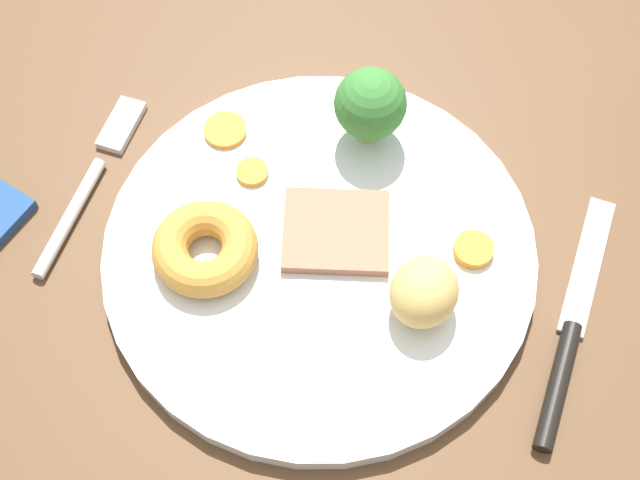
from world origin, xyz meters
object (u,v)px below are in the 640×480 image
(dinner_plate, at_px, (320,252))
(carrot_coin_back, at_px, (474,250))
(carrot_coin_front, at_px, (225,130))
(fork, at_px, (92,178))
(knife, at_px, (569,339))
(roast_potato_left, at_px, (424,292))
(meat_slice_main, at_px, (337,227))
(carrot_coin_side, at_px, (252,172))
(yorkshire_pudding, at_px, (205,248))
(broccoli_floret, at_px, (370,105))

(dinner_plate, bearing_deg, carrot_coin_back, 14.74)
(carrot_coin_front, relative_size, fork, 0.20)
(dinner_plate, height_order, knife, dinner_plate)
(roast_potato_left, relative_size, carrot_coin_front, 1.55)
(meat_slice_main, bearing_deg, knife, -10.00)
(carrot_coin_side, bearing_deg, dinner_plate, -34.20)
(meat_slice_main, bearing_deg, yorkshire_pudding, -150.03)
(roast_potato_left, bearing_deg, fork, 171.95)
(roast_potato_left, height_order, broccoli_floret, broccoli_floret)
(roast_potato_left, xyz_separation_m, carrot_coin_back, (0.02, 0.05, -0.02))
(yorkshire_pudding, relative_size, broccoli_floret, 1.15)
(carrot_coin_back, bearing_deg, carrot_coin_front, 166.79)
(broccoli_floret, bearing_deg, dinner_plate, -93.77)
(yorkshire_pudding, distance_m, broccoli_floret, 0.15)
(dinner_plate, bearing_deg, knife, -4.37)
(fork, bearing_deg, broccoli_floret, -62.56)
(carrot_coin_front, relative_size, broccoli_floret, 0.51)
(meat_slice_main, height_order, carrot_coin_front, meat_slice_main)
(carrot_coin_front, bearing_deg, fork, -144.31)
(yorkshire_pudding, height_order, knife, yorkshire_pudding)
(carrot_coin_front, bearing_deg, carrot_coin_side, -43.35)
(carrot_coin_side, height_order, fork, carrot_coin_side)
(dinner_plate, bearing_deg, broccoli_floret, 86.23)
(carrot_coin_back, bearing_deg, knife, -28.15)
(broccoli_floret, xyz_separation_m, knife, (0.16, -0.11, -0.04))
(carrot_coin_back, bearing_deg, meat_slice_main, -173.70)
(yorkshire_pudding, xyz_separation_m, roast_potato_left, (0.14, 0.01, 0.01))
(meat_slice_main, bearing_deg, broccoli_floret, 90.57)
(dinner_plate, height_order, carrot_coin_front, carrot_coin_front)
(dinner_plate, distance_m, carrot_coin_front, 0.11)
(carrot_coin_back, relative_size, broccoli_floret, 0.44)
(meat_slice_main, height_order, broccoli_floret, broccoli_floret)
(dinner_plate, xyz_separation_m, carrot_coin_back, (0.10, 0.03, 0.01))
(carrot_coin_back, xyz_separation_m, broccoli_floret, (-0.09, 0.07, 0.03))
(carrot_coin_front, distance_m, fork, 0.10)
(carrot_coin_side, relative_size, knife, 0.12)
(carrot_coin_front, bearing_deg, dinner_plate, -37.45)
(carrot_coin_back, bearing_deg, carrot_coin_side, 174.21)
(carrot_coin_back, relative_size, fork, 0.17)
(meat_slice_main, distance_m, yorkshire_pudding, 0.09)
(carrot_coin_back, bearing_deg, broccoli_floret, 141.93)
(carrot_coin_back, bearing_deg, yorkshire_pudding, -162.05)
(meat_slice_main, relative_size, broccoli_floret, 1.16)
(fork, bearing_deg, carrot_coin_back, -85.17)
(knife, bearing_deg, yorkshire_pudding, 97.17)
(fork, bearing_deg, yorkshire_pudding, -109.60)
(roast_potato_left, xyz_separation_m, carrot_coin_side, (-0.13, 0.06, -0.02))
(meat_slice_main, height_order, roast_potato_left, roast_potato_left)
(yorkshire_pudding, bearing_deg, knife, 3.67)
(carrot_coin_front, distance_m, knife, 0.27)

